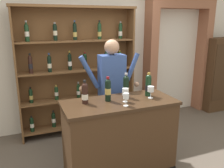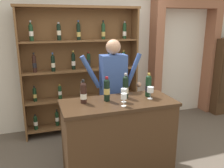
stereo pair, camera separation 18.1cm
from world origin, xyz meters
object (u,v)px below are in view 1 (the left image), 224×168
tasting_bottle_grappa (126,86)px  wine_glass_left (125,92)px  tasting_bottle_super_tuscan (85,93)px  wine_glass_center (126,97)px  tasting_bottle_rosso (148,85)px  side_cabinet (221,74)px  shopkeeper (112,83)px  wine_glass_right (151,90)px  tasting_counter (119,137)px  tasting_bottle_bianco (108,89)px  wine_shelf (77,68)px

tasting_bottle_grappa → wine_glass_left: tasting_bottle_grappa is taller
tasting_bottle_super_tuscan → wine_glass_left: tasting_bottle_super_tuscan is taller
wine_glass_left → wine_glass_center: wine_glass_left is taller
wine_glass_left → wine_glass_center: (-0.06, -0.14, -0.01)m
wine_glass_left → tasting_bottle_rosso: bearing=16.4°
side_cabinet → shopkeeper: (-2.94, -0.72, 0.25)m
shopkeeper → tasting_bottle_super_tuscan: bearing=-135.9°
wine_glass_right → tasting_counter: bearing=175.8°
tasting_counter → shopkeeper: (0.14, 0.64, 0.56)m
side_cabinet → tasting_bottle_bianco: size_ratio=5.18×
side_cabinet → tasting_bottle_bianco: bearing=-158.3°
tasting_bottle_rosso → wine_glass_left: tasting_bottle_rosso is taller
tasting_counter → wine_glass_center: (0.00, -0.18, 0.61)m
shopkeeper → tasting_counter: bearing=-102.8°
wine_shelf → wine_glass_left: (0.25, -1.47, -0.05)m
wine_glass_left → wine_glass_center: bearing=-111.6°
shopkeeper → wine_glass_center: (-0.14, -0.82, 0.05)m
wine_shelf → shopkeeper: (0.33, -0.79, -0.11)m
tasting_bottle_bianco → wine_glass_left: bearing=-31.7°
wine_glass_left → wine_shelf: bearing=99.5°
tasting_bottle_bianco → side_cabinet: bearing=21.7°
tasting_bottle_rosso → wine_glass_center: bearing=-150.3°
shopkeeper → wine_glass_left: (-0.09, -0.68, 0.06)m
side_cabinet → tasting_bottle_super_tuscan: 3.74m
wine_glass_left → tasting_bottle_bianco: bearing=148.3°
tasting_bottle_rosso → tasting_bottle_grappa: bearing=172.2°
side_cabinet → tasting_bottle_rosso: (-2.63, -1.28, 0.34)m
wine_glass_center → wine_shelf: bearing=96.7°
wine_shelf → shopkeeper: size_ratio=1.29×
wine_shelf → tasting_bottle_bianco: wine_shelf is taller
wine_shelf → tasting_counter: bearing=-82.4°
shopkeeper → wine_glass_left: 0.69m
tasting_bottle_rosso → tasting_bottle_super_tuscan: bearing=179.3°
tasting_bottle_bianco → tasting_bottle_rosso: (0.58, 0.00, -0.00)m
wine_shelf → tasting_bottle_grappa: (0.33, -1.32, -0.02)m
side_cabinet → tasting_bottle_grappa: 3.21m
tasting_counter → tasting_bottle_bianco: size_ratio=4.60×
shopkeeper → tasting_bottle_grappa: size_ratio=5.22×
tasting_bottle_grappa → shopkeeper: bearing=89.3°
tasting_bottle_super_tuscan → tasting_bottle_rosso: bearing=-0.7°
side_cabinet → wine_glass_left: side_cabinet is taller
shopkeeper → tasting_bottle_rosso: bearing=-61.7°
tasting_bottle_rosso → wine_glass_left: size_ratio=1.83×
tasting_bottle_bianco → wine_glass_center: size_ratio=1.97×
side_cabinet → shopkeeper: shopkeeper is taller
tasting_bottle_super_tuscan → tasting_bottle_bianco: (0.30, -0.01, 0.02)m
tasting_counter → tasting_bottle_grappa: bearing=39.6°
tasting_bottle_super_tuscan → tasting_bottle_grappa: tasting_bottle_grappa is taller
shopkeeper → tasting_bottle_bianco: bearing=-116.0°
tasting_bottle_super_tuscan → tasting_bottle_rosso: 0.87m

